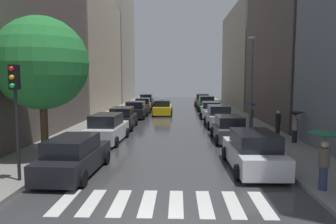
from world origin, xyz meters
name	(u,v)px	position (x,y,z in m)	size (l,w,h in m)	color
ground_plane	(173,118)	(0.00, 24.00, -0.02)	(28.00, 72.00, 0.04)	#3A3A3C
sidewalk_left	(110,117)	(-6.50, 24.00, 0.07)	(3.00, 72.00, 0.15)	gray
sidewalk_right	(238,117)	(6.50, 24.00, 0.07)	(3.00, 72.00, 0.15)	gray
crosswalk_stripes	(162,203)	(0.00, 2.20, 0.01)	(6.75, 2.20, 0.01)	silver
building_left_mid	(84,55)	(-11.00, 30.42, 6.83)	(6.00, 16.46, 13.67)	#B2A38C
building_left_far	(111,41)	(-11.00, 46.46, 10.37)	(6.00, 13.67, 20.75)	#9E9384
building_right_mid	(299,27)	(11.00, 20.76, 8.43)	(6.00, 13.99, 16.86)	#564C47
building_right_far	(252,58)	(11.00, 37.91, 6.87)	(6.00, 18.63, 13.75)	#9E9384
parked_car_left_nearest	(74,157)	(-3.78, 5.10, 0.75)	(2.14, 4.77, 1.60)	black
parked_car_left_second	(107,129)	(-3.93, 11.71, 0.82)	(2.16, 4.66, 1.77)	silver
parked_car_left_third	(123,119)	(-3.93, 17.08, 0.79)	(2.06, 4.57, 1.70)	black
parked_car_left_fourth	(136,110)	(-3.75, 23.60, 0.79)	(2.18, 4.09, 1.69)	black
parked_car_left_fifth	(143,105)	(-3.72, 29.40, 0.78)	(2.13, 4.25, 1.66)	brown
parked_car_left_sixth	(146,101)	(-3.95, 35.82, 0.84)	(2.06, 4.43, 1.81)	black
parked_car_right_nearest	(253,152)	(3.76, 6.03, 0.79)	(2.16, 4.73, 1.69)	silver
parked_car_right_second	(229,129)	(3.73, 12.41, 0.75)	(2.00, 4.31, 1.60)	#474C51
parked_car_right_third	(218,117)	(3.80, 18.25, 0.83)	(2.06, 4.49, 1.78)	#B2B7BF
parked_car_right_fourth	(210,110)	(3.79, 24.51, 0.76)	(2.19, 4.85, 1.61)	#B2B7BF
parked_car_right_fifth	(206,104)	(3.96, 31.28, 0.84)	(2.13, 4.49, 1.82)	#0C4C2D
parked_car_right_sixth	(202,100)	(3.93, 37.67, 0.83)	(2.20, 4.79, 1.78)	brown
taxi_midroad	(163,108)	(-1.21, 26.46, 0.76)	(2.08, 4.57, 1.81)	yellow
pedestrian_foreground	(295,120)	(7.44, 11.20, 1.48)	(0.96, 0.96, 1.84)	black
pedestrian_near_tree	(252,110)	(6.21, 17.02, 1.51)	(0.94, 0.94, 1.90)	brown
pedestrian_by_kerb	(325,147)	(5.47, 3.20, 1.64)	(1.12, 1.12, 1.98)	navy
pedestrian_far_side	(278,122)	(7.31, 13.95, 1.00)	(0.36, 0.36, 1.64)	black
street_tree_left	(42,64)	(-6.13, 7.70, 4.67)	(4.50, 4.50, 6.78)	#513823
traffic_light_left_corner	(15,97)	(-5.45, 3.82, 3.29)	(0.30, 0.42, 4.30)	black
lamp_post_right	(251,78)	(5.55, 14.52, 4.02)	(0.60, 0.28, 6.69)	#595B60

